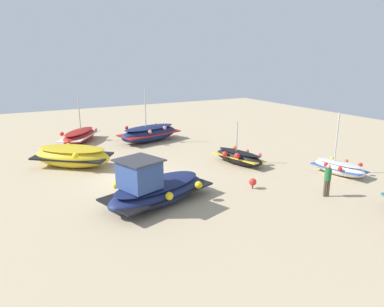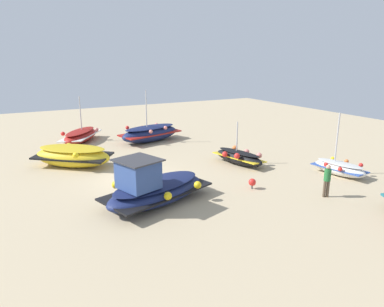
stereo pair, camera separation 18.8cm
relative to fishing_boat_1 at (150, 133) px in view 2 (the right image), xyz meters
The scene contains 9 objects.
ground_plane 9.22m from the fishing_boat_1, 153.39° to the left, with size 59.36×59.36×0.00m, color tan.
fishing_boat_1 is the anchor object (origin of this frame).
fishing_boat_2 7.86m from the fishing_boat_1, 120.97° to the left, with size 4.62×4.99×1.37m.
fishing_boat_3 12.62m from the fishing_boat_1, 159.04° to the left, with size 3.83×5.85×2.33m.
fishing_boat_4 8.89m from the fishing_boat_1, 163.15° to the right, with size 3.84×2.11×2.73m.
fishing_boat_5 5.54m from the fishing_boat_1, 63.67° to the left, with size 4.80×4.12×3.64m.
fishing_boat_6 14.49m from the fishing_boat_1, 153.76° to the right, with size 3.26×1.88×3.59m.
person_walking 15.32m from the fishing_boat_1, 168.30° to the right, with size 0.32×0.32×1.63m.
mooring_buoy_0 12.45m from the fishing_boat_1, behind, with size 0.38×0.38×0.55m.
Camera 2 is at (-18.06, 6.19, 6.61)m, focal length 33.59 mm.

